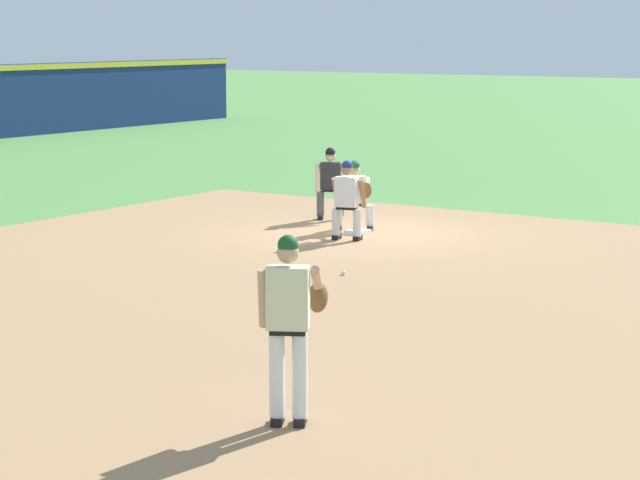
{
  "coord_description": "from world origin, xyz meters",
  "views": [
    {
      "loc": [
        -19.55,
        -12.15,
        3.74
      ],
      "look_at": [
        -7.08,
        -3.86,
        1.24
      ],
      "focal_mm": 70.0,
      "sensor_mm": 36.0,
      "label": 1
    }
  ],
  "objects": [
    {
      "name": "ground_plane",
      "position": [
        0.0,
        0.0,
        0.0
      ],
      "size": [
        160.0,
        160.0,
        0.0
      ],
      "primitive_type": "plane",
      "color": "#518942"
    },
    {
      "name": "infield_dirt_patch",
      "position": [
        -5.06,
        -2.76,
        0.0
      ],
      "size": [
        18.0,
        18.0,
        0.01
      ],
      "primitive_type": "cube",
      "color": "#A87F56",
      "rests_on": "ground"
    },
    {
      "name": "first_base_bag",
      "position": [
        0.0,
        0.0,
        0.04
      ],
      "size": [
        0.38,
        0.38,
        0.09
      ],
      "primitive_type": "cube",
      "color": "white",
      "rests_on": "ground"
    },
    {
      "name": "baseball",
      "position": [
        -3.49,
        -1.91,
        0.04
      ],
      "size": [
        0.07,
        0.07,
        0.07
      ],
      "primitive_type": "sphere",
      "color": "white",
      "rests_on": "ground"
    },
    {
      "name": "pitcher",
      "position": [
        -10.07,
        -5.51,
        1.06
      ],
      "size": [
        0.83,
        0.58,
        1.86
      ],
      "color": "black",
      "rests_on": "ground"
    },
    {
      "name": "first_baseman",
      "position": [
        0.36,
        0.28,
        0.73
      ],
      "size": [
        0.82,
        1.02,
        1.34
      ],
      "color": "black",
      "rests_on": "ground"
    },
    {
      "name": "baserunner",
      "position": [
        -0.67,
        -0.18,
        0.79
      ],
      "size": [
        0.54,
        0.65,
        1.46
      ],
      "color": "black",
      "rests_on": "ground"
    },
    {
      "name": "umpire",
      "position": [
        1.28,
        1.45,
        0.79
      ],
      "size": [
        0.63,
        0.68,
        1.46
      ],
      "color": "black",
      "rests_on": "ground"
    }
  ]
}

